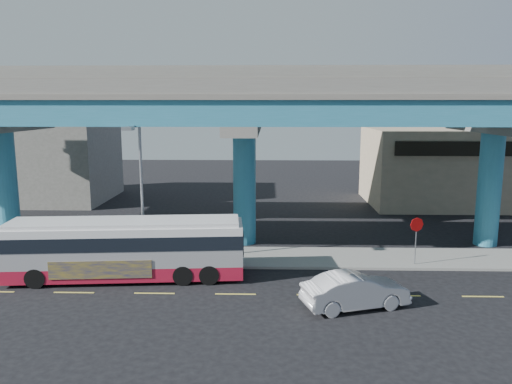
{
  "coord_description": "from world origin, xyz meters",
  "views": [
    {
      "loc": [
        1.61,
        -23.45,
        9.14
      ],
      "look_at": [
        0.89,
        4.0,
        4.34
      ],
      "focal_mm": 35.0,
      "sensor_mm": 36.0,
      "label": 1
    }
  ],
  "objects_px": {
    "transit_bus": "(126,247)",
    "street_lamp": "(138,175)",
    "stop_sign": "(417,230)",
    "sedan": "(355,291)",
    "parked_car": "(68,244)"
  },
  "relations": [
    {
      "from": "transit_bus",
      "to": "street_lamp",
      "type": "xyz_separation_m",
      "value": [
        0.4,
        1.62,
        3.63
      ]
    },
    {
      "from": "sedan",
      "to": "stop_sign",
      "type": "bearing_deg",
      "value": -53.74
    },
    {
      "from": "street_lamp",
      "to": "stop_sign",
      "type": "bearing_deg",
      "value": 2.76
    },
    {
      "from": "stop_sign",
      "to": "transit_bus",
      "type": "bearing_deg",
      "value": -164.81
    },
    {
      "from": "parked_car",
      "to": "stop_sign",
      "type": "relative_size",
      "value": 1.37
    },
    {
      "from": "parked_car",
      "to": "street_lamp",
      "type": "bearing_deg",
      "value": -108.87
    },
    {
      "from": "stop_sign",
      "to": "parked_car",
      "type": "bearing_deg",
      "value": -177.12
    },
    {
      "from": "street_lamp",
      "to": "stop_sign",
      "type": "height_order",
      "value": "street_lamp"
    },
    {
      "from": "transit_bus",
      "to": "parked_car",
      "type": "xyz_separation_m",
      "value": [
        -4.69,
        3.75,
        -0.97
      ]
    },
    {
      "from": "stop_sign",
      "to": "sedan",
      "type": "bearing_deg",
      "value": -119.83
    },
    {
      "from": "parked_car",
      "to": "street_lamp",
      "type": "xyz_separation_m",
      "value": [
        5.09,
        -2.14,
        4.6
      ]
    },
    {
      "from": "sedan",
      "to": "street_lamp",
      "type": "distance_m",
      "value": 13.09
    },
    {
      "from": "street_lamp",
      "to": "sedan",
      "type": "bearing_deg",
      "value": -25.1
    },
    {
      "from": "stop_sign",
      "to": "street_lamp",
      "type": "bearing_deg",
      "value": -170.51
    },
    {
      "from": "transit_bus",
      "to": "sedan",
      "type": "bearing_deg",
      "value": -22.19
    }
  ]
}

